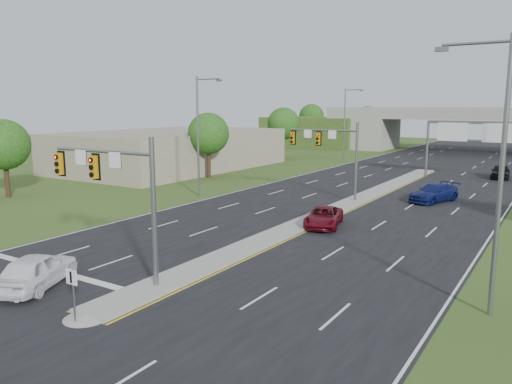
{
  "coord_description": "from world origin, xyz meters",
  "views": [
    {
      "loc": [
        15.66,
        -16.15,
        8.33
      ],
      "look_at": [
        -0.83,
        9.96,
        3.0
      ],
      "focal_mm": 35.0,
      "sensor_mm": 36.0,
      "label": 1
    }
  ],
  "objects_px": {
    "signal_mast_near": "(116,184)",
    "overpass": "(469,133)",
    "car_far_a": "(324,217)",
    "keep_right_sign": "(73,286)",
    "sign_gantry": "(478,134)",
    "car_far_b": "(434,193)",
    "car_far_c": "(500,171)",
    "car_white": "(37,270)",
    "signal_mast_far": "(332,147)"
  },
  "relations": [
    {
      "from": "signal_mast_near",
      "to": "overpass",
      "type": "relative_size",
      "value": 0.09
    },
    {
      "from": "signal_mast_near",
      "to": "car_far_a",
      "type": "height_order",
      "value": "signal_mast_near"
    },
    {
      "from": "signal_mast_near",
      "to": "keep_right_sign",
      "type": "xyz_separation_m",
      "value": [
        2.26,
        -4.45,
        -3.21
      ]
    },
    {
      "from": "sign_gantry",
      "to": "car_far_b",
      "type": "height_order",
      "value": "sign_gantry"
    },
    {
      "from": "keep_right_sign",
      "to": "car_far_c",
      "type": "height_order",
      "value": "keep_right_sign"
    },
    {
      "from": "overpass",
      "to": "signal_mast_near",
      "type": "bearing_deg",
      "value": -91.62
    },
    {
      "from": "car_far_a",
      "to": "car_far_b",
      "type": "xyz_separation_m",
      "value": [
        4.35,
        13.57,
        0.12
      ]
    },
    {
      "from": "overpass",
      "to": "car_far_c",
      "type": "relative_size",
      "value": 16.71
    },
    {
      "from": "sign_gantry",
      "to": "signal_mast_near",
      "type": "bearing_deg",
      "value": -101.25
    },
    {
      "from": "car_white",
      "to": "signal_mast_far",
      "type": "bearing_deg",
      "value": -120.0
    },
    {
      "from": "signal_mast_far",
      "to": "overpass",
      "type": "bearing_deg",
      "value": 87.65
    },
    {
      "from": "car_white",
      "to": "car_far_c",
      "type": "bearing_deg",
      "value": -130.14
    },
    {
      "from": "sign_gantry",
      "to": "car_far_a",
      "type": "height_order",
      "value": "sign_gantry"
    },
    {
      "from": "signal_mast_near",
      "to": "keep_right_sign",
      "type": "distance_m",
      "value": 5.94
    },
    {
      "from": "car_far_c",
      "to": "car_far_b",
      "type": "bearing_deg",
      "value": -103.55
    },
    {
      "from": "overpass",
      "to": "car_far_b",
      "type": "distance_m",
      "value": 51.67
    },
    {
      "from": "keep_right_sign",
      "to": "car_white",
      "type": "height_order",
      "value": "keep_right_sign"
    },
    {
      "from": "signal_mast_near",
      "to": "signal_mast_far",
      "type": "bearing_deg",
      "value": 90.0
    },
    {
      "from": "car_far_b",
      "to": "car_far_a",
      "type": "bearing_deg",
      "value": -87.9
    },
    {
      "from": "overpass",
      "to": "car_far_a",
      "type": "xyz_separation_m",
      "value": [
        1.5,
        -64.84,
        -2.87
      ]
    },
    {
      "from": "signal_mast_near",
      "to": "car_far_b",
      "type": "height_order",
      "value": "signal_mast_near"
    },
    {
      "from": "sign_gantry",
      "to": "car_far_b",
      "type": "xyz_separation_m",
      "value": [
        -0.83,
        -16.19,
        -4.43
      ]
    },
    {
      "from": "sign_gantry",
      "to": "overpass",
      "type": "relative_size",
      "value": 0.14
    },
    {
      "from": "signal_mast_far",
      "to": "car_far_a",
      "type": "bearing_deg",
      "value": -68.92
    },
    {
      "from": "car_far_b",
      "to": "car_far_c",
      "type": "bearing_deg",
      "value": 100.39
    },
    {
      "from": "signal_mast_far",
      "to": "sign_gantry",
      "type": "height_order",
      "value": "signal_mast_far"
    },
    {
      "from": "overpass",
      "to": "car_far_b",
      "type": "xyz_separation_m",
      "value": [
        5.85,
        -51.27,
        -2.75
      ]
    },
    {
      "from": "car_far_a",
      "to": "signal_mast_near",
      "type": "bearing_deg",
      "value": -118.85
    },
    {
      "from": "car_far_b",
      "to": "keep_right_sign",
      "type": "bearing_deg",
      "value": -80.09
    },
    {
      "from": "signal_mast_near",
      "to": "sign_gantry",
      "type": "distance_m",
      "value": 45.88
    },
    {
      "from": "sign_gantry",
      "to": "car_far_b",
      "type": "distance_m",
      "value": 16.8
    },
    {
      "from": "signal_mast_near",
      "to": "overpass",
      "type": "xyz_separation_m",
      "value": [
        2.26,
        80.07,
        -1.17
      ]
    },
    {
      "from": "signal_mast_far",
      "to": "car_white",
      "type": "distance_m",
      "value": 28.19
    },
    {
      "from": "car_white",
      "to": "car_far_c",
      "type": "distance_m",
      "value": 52.36
    },
    {
      "from": "overpass",
      "to": "keep_right_sign",
      "type": "bearing_deg",
      "value": -90.0
    },
    {
      "from": "sign_gantry",
      "to": "overpass",
      "type": "bearing_deg",
      "value": 100.79
    },
    {
      "from": "signal_mast_near",
      "to": "sign_gantry",
      "type": "xyz_separation_m",
      "value": [
        8.95,
        44.99,
        0.51
      ]
    },
    {
      "from": "car_far_b",
      "to": "car_far_c",
      "type": "xyz_separation_m",
      "value": [
        3.16,
        18.9,
        0.03
      ]
    },
    {
      "from": "car_white",
      "to": "car_far_a",
      "type": "xyz_separation_m",
      "value": [
        6.25,
        18.05,
        -0.16
      ]
    },
    {
      "from": "sign_gantry",
      "to": "car_white",
      "type": "height_order",
      "value": "sign_gantry"
    },
    {
      "from": "signal_mast_far",
      "to": "sign_gantry",
      "type": "relative_size",
      "value": 0.6
    },
    {
      "from": "signal_mast_far",
      "to": "car_white",
      "type": "xyz_separation_m",
      "value": [
        -2.48,
        -27.81,
        -3.88
      ]
    },
    {
      "from": "keep_right_sign",
      "to": "sign_gantry",
      "type": "relative_size",
      "value": 0.19
    },
    {
      "from": "sign_gantry",
      "to": "car_far_c",
      "type": "relative_size",
      "value": 2.42
    },
    {
      "from": "sign_gantry",
      "to": "car_far_c",
      "type": "distance_m",
      "value": 5.68
    },
    {
      "from": "signal_mast_near",
      "to": "sign_gantry",
      "type": "height_order",
      "value": "signal_mast_near"
    },
    {
      "from": "car_white",
      "to": "car_far_a",
      "type": "relative_size",
      "value": 1.01
    },
    {
      "from": "car_white",
      "to": "car_far_b",
      "type": "height_order",
      "value": "car_white"
    },
    {
      "from": "car_white",
      "to": "car_far_b",
      "type": "relative_size",
      "value": 0.9
    },
    {
      "from": "signal_mast_far",
      "to": "car_far_c",
      "type": "relative_size",
      "value": 1.46
    }
  ]
}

